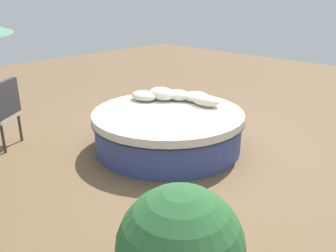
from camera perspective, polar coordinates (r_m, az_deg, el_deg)
name	(u,v)px	position (r m, az deg, el deg)	size (l,w,h in m)	color
ground_plane	(168,147)	(5.21, 0.00, -3.40)	(16.00, 16.00, 0.00)	brown
round_bed	(168,129)	(5.10, 0.00, -0.50)	(2.15, 2.15, 0.55)	#38478C
throw_pillow_0	(206,100)	(5.27, 6.05, 4.08)	(0.46, 0.29, 0.16)	beige
throw_pillow_1	(196,97)	(5.50, 4.48, 4.73)	(0.40, 0.40, 0.14)	beige
throw_pillow_2	(178,95)	(5.54, 1.63, 4.98)	(0.41, 0.31, 0.16)	beige
throw_pillow_3	(162,94)	(5.54, -0.98, 5.20)	(0.47, 0.33, 0.19)	silver
throw_pillow_4	(144,96)	(5.54, -3.87, 4.86)	(0.45, 0.33, 0.14)	beige
patio_chair	(1,110)	(5.58, -25.15, 2.37)	(0.71, 0.71, 0.98)	#333338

